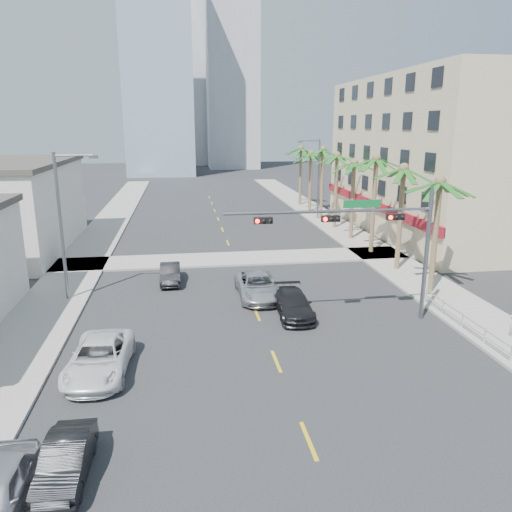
{
  "coord_description": "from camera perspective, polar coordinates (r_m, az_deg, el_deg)",
  "views": [
    {
      "loc": [
        -3.99,
        -16.51,
        10.52
      ],
      "look_at": [
        -0.08,
        9.77,
        3.5
      ],
      "focal_mm": 35.0,
      "sensor_mm": 36.0,
      "label": 1
    }
  ],
  "objects": [
    {
      "name": "sidewalk_cross",
      "position": [
        40.1,
        -2.45,
        -0.31
      ],
      "size": [
        80.0,
        4.0,
        0.15
      ],
      "primitive_type": "cube",
      "color": "gray",
      "rests_on": "ground"
    },
    {
      "name": "palm_tree_4",
      "position": [
        51.8,
        9.26,
        11.19
      ],
      "size": [
        4.8,
        4.8,
        8.16
      ],
      "color": "brown",
      "rests_on": "ground"
    },
    {
      "name": "car_lane_center",
      "position": [
        31.22,
        0.22,
        -3.44
      ],
      "size": [
        2.51,
        5.4,
        1.5
      ],
      "primitive_type": "imported",
      "rotation": [
        0.0,
        0.0,
        0.0
      ],
      "color": "silver",
      "rests_on": "ground"
    },
    {
      "name": "tower_far_center",
      "position": [
        141.9,
        -8.48,
        18.88
      ],
      "size": [
        16.0,
        16.0,
        42.0
      ],
      "primitive_type": "cube",
      "color": "#ADADB2",
      "rests_on": "ground"
    },
    {
      "name": "tower_far_right",
      "position": [
        128.66,
        -2.79,
        23.49
      ],
      "size": [
        12.0,
        12.0,
        60.0
      ],
      "primitive_type": "cube",
      "color": "#ADADB2",
      "rests_on": "ground"
    },
    {
      "name": "palm_tree_7",
      "position": [
        66.82,
        5.17,
        12.09
      ],
      "size": [
        4.8,
        4.8,
        8.16
      ],
      "color": "brown",
      "rests_on": "ground"
    },
    {
      "name": "traffic_signal_mast",
      "position": [
        26.9,
        13.06,
        2.71
      ],
      "size": [
        11.12,
        0.54,
        7.2
      ],
      "color": "slate",
      "rests_on": "ground"
    },
    {
      "name": "streetlight_left",
      "position": [
        31.78,
        -21.11,
        3.91
      ],
      "size": [
        2.55,
        0.25,
        9.0
      ],
      "color": "slate",
      "rests_on": "ground"
    },
    {
      "name": "palm_tree_5",
      "position": [
        56.76,
        7.67,
        11.9
      ],
      "size": [
        4.8,
        4.8,
        8.52
      ],
      "color": "brown",
      "rests_on": "ground"
    },
    {
      "name": "ground",
      "position": [
        19.98,
        4.56,
        -17.03
      ],
      "size": [
        260.0,
        260.0,
        0.0
      ],
      "primitive_type": "plane",
      "color": "#262628",
      "rests_on": "ground"
    },
    {
      "name": "car_lane_left",
      "position": [
        34.65,
        -9.78,
        -1.99
      ],
      "size": [
        1.41,
        3.91,
        1.28
      ],
      "primitive_type": "imported",
      "rotation": [
        0.0,
        0.0,
        0.01
      ],
      "color": "black",
      "rests_on": "ground"
    },
    {
      "name": "building_right",
      "position": [
        53.36,
        21.08,
        10.59
      ],
      "size": [
        15.25,
        28.0,
        15.0
      ],
      "color": "#D0B592",
      "rests_on": "ground"
    },
    {
      "name": "palm_tree_1",
      "position": [
        37.26,
        16.54,
        9.45
      ],
      "size": [
        4.8,
        4.8,
        8.16
      ],
      "color": "brown",
      "rests_on": "ground"
    },
    {
      "name": "streetlight_right",
      "position": [
        56.79,
        6.98,
        9.17
      ],
      "size": [
        2.55,
        0.25,
        9.0
      ],
      "color": "slate",
      "rests_on": "ground"
    },
    {
      "name": "sidewalk_left",
      "position": [
        38.81,
        -20.04,
        -1.73
      ],
      "size": [
        4.0,
        120.0,
        0.15
      ],
      "primitive_type": "cube",
      "color": "gray",
      "rests_on": "ground"
    },
    {
      "name": "sidewalk_right",
      "position": [
        41.2,
        14.69,
        -0.38
      ],
      "size": [
        4.0,
        120.0,
        0.15
      ],
      "primitive_type": "cube",
      "color": "gray",
      "rests_on": "ground"
    },
    {
      "name": "guardrail",
      "position": [
        28.42,
        22.55,
        -6.66
      ],
      "size": [
        0.08,
        8.08,
        1.0
      ],
      "color": "silver",
      "rests_on": "ground"
    },
    {
      "name": "car_lane_right",
      "position": [
        28.42,
        4.3,
        -5.5
      ],
      "size": [
        2.08,
        4.73,
        1.35
      ],
      "primitive_type": "imported",
      "rotation": [
        0.0,
        0.0,
        -0.04
      ],
      "color": "black",
      "rests_on": "ground"
    },
    {
      "name": "palm_tree_2",
      "position": [
        42.0,
        13.59,
        10.65
      ],
      "size": [
        4.8,
        4.8,
        8.52
      ],
      "color": "brown",
      "rests_on": "ground"
    },
    {
      "name": "car_parked_mid",
      "position": [
        17.4,
        -20.92,
        -21.0
      ],
      "size": [
        1.36,
        3.76,
        1.23
      ],
      "primitive_type": "imported",
      "rotation": [
        0.0,
        0.0,
        -0.01
      ],
      "color": "black",
      "rests_on": "ground"
    },
    {
      "name": "palm_tree_0",
      "position": [
        32.67,
        20.3,
        7.85
      ],
      "size": [
        4.8,
        4.8,
        7.8
      ],
      "color": "brown",
      "rests_on": "ground"
    },
    {
      "name": "palm_tree_6",
      "position": [
        61.8,
        6.3,
        11.52
      ],
      "size": [
        4.8,
        4.8,
        7.8
      ],
      "color": "brown",
      "rests_on": "ground"
    },
    {
      "name": "tower_far_left",
      "position": [
        112.39,
        -11.22,
        21.43
      ],
      "size": [
        14.0,
        14.0,
        48.0
      ],
      "primitive_type": "cube",
      "color": "#99B2C6",
      "rests_on": "ground"
    },
    {
      "name": "palm_tree_3",
      "position": [
        46.91,
        11.17,
        10.32
      ],
      "size": [
        4.8,
        4.8,
        7.8
      ],
      "color": "brown",
      "rests_on": "ground"
    },
    {
      "name": "car_parked_far",
      "position": [
        23.04,
        -17.46,
        -11.05
      ],
      "size": [
        2.72,
        5.44,
        1.48
      ],
      "primitive_type": "imported",
      "rotation": [
        0.0,
        0.0,
        -0.05
      ],
      "color": "white",
      "rests_on": "ground"
    }
  ]
}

